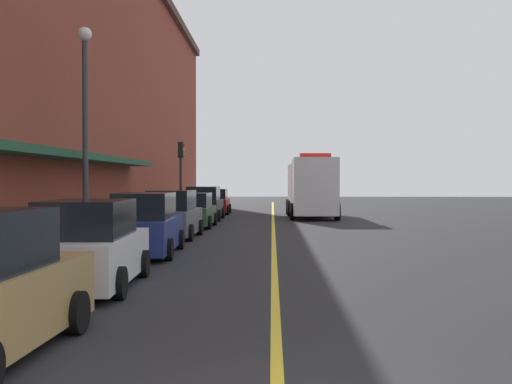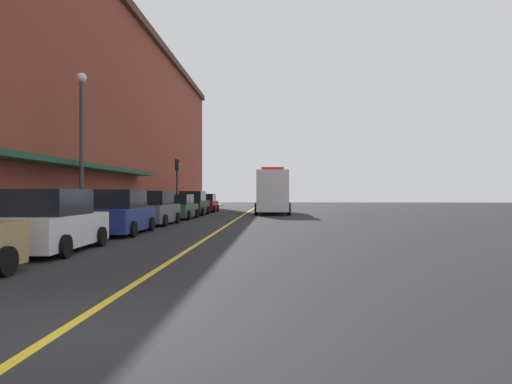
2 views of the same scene
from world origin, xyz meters
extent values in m
plane|color=#232326|center=(0.00, 25.00, 0.00)|extent=(112.00, 112.00, 0.00)
cube|color=gray|center=(-6.20, 25.00, 0.07)|extent=(2.40, 70.00, 0.15)
cube|color=gold|center=(0.00, 25.00, 0.00)|extent=(0.16, 70.00, 0.01)
cube|color=brown|center=(-13.53, 24.00, 7.40)|extent=(12.26, 64.00, 14.80)
cube|color=#19472D|center=(-6.85, 16.00, 3.10)|extent=(1.20, 22.40, 0.24)
cylinder|color=black|center=(-2.95, 3.73, 0.32)|extent=(0.24, 0.65, 0.64)
cube|color=silver|center=(-3.92, 7.81, 0.64)|extent=(1.95, 4.61, 0.93)
cube|color=black|center=(-3.91, 7.58, 1.48)|extent=(1.69, 2.56, 0.76)
cylinder|color=black|center=(-4.87, 9.18, 0.32)|extent=(0.24, 0.65, 0.64)
cylinder|color=black|center=(-3.07, 9.25, 0.32)|extent=(0.24, 0.65, 0.64)
cylinder|color=black|center=(-2.96, 6.43, 0.32)|extent=(0.24, 0.65, 0.64)
cube|color=navy|center=(-3.91, 13.81, 0.65)|extent=(1.90, 4.95, 0.94)
cube|color=black|center=(-3.90, 13.57, 1.51)|extent=(1.65, 2.75, 0.77)
cylinder|color=black|center=(-4.83, 15.29, 0.32)|extent=(0.24, 0.65, 0.64)
cylinder|color=black|center=(-3.09, 15.36, 0.32)|extent=(0.24, 0.65, 0.64)
cylinder|color=black|center=(-4.72, 12.26, 0.32)|extent=(0.24, 0.65, 0.64)
cylinder|color=black|center=(-2.98, 12.33, 0.32)|extent=(0.24, 0.65, 0.64)
cube|color=#595B60|center=(-3.96, 19.37, 0.64)|extent=(1.85, 4.37, 0.94)
cube|color=black|center=(-3.96, 19.15, 1.49)|extent=(1.63, 2.42, 0.77)
cylinder|color=black|center=(-4.81, 20.73, 0.32)|extent=(0.24, 0.65, 0.64)
cylinder|color=black|center=(-3.04, 20.69, 0.32)|extent=(0.24, 0.65, 0.64)
cylinder|color=black|center=(-4.87, 18.05, 0.32)|extent=(0.24, 0.65, 0.64)
cylinder|color=black|center=(-3.11, 18.00, 0.32)|extent=(0.24, 0.65, 0.64)
cube|color=#2D5133|center=(-3.90, 25.04, 0.58)|extent=(1.95, 4.29, 0.82)
cube|color=black|center=(-3.91, 24.83, 1.33)|extent=(1.73, 2.37, 0.67)
cylinder|color=black|center=(-4.83, 26.38, 0.32)|extent=(0.23, 0.64, 0.64)
cylinder|color=black|center=(-2.93, 26.35, 0.32)|extent=(0.23, 0.64, 0.64)
cylinder|color=black|center=(-4.88, 23.74, 0.32)|extent=(0.23, 0.64, 0.64)
cylinder|color=black|center=(-2.97, 23.71, 0.32)|extent=(0.23, 0.64, 0.64)
cube|color=black|center=(-3.95, 30.79, 0.65)|extent=(1.87, 4.65, 0.95)
cube|color=black|center=(-3.95, 30.55, 1.51)|extent=(1.68, 2.56, 0.78)
cylinder|color=black|center=(-4.89, 32.23, 0.32)|extent=(0.22, 0.64, 0.64)
cylinder|color=black|center=(-3.00, 32.22, 0.32)|extent=(0.22, 0.64, 0.64)
cylinder|color=black|center=(-4.90, 29.35, 0.32)|extent=(0.22, 0.64, 0.64)
cylinder|color=black|center=(-3.01, 29.34, 0.32)|extent=(0.22, 0.64, 0.64)
cube|color=maroon|center=(-3.92, 36.77, 0.59)|extent=(1.91, 4.17, 0.83)
cube|color=black|center=(-3.92, 36.56, 1.34)|extent=(1.70, 2.30, 0.68)
cylinder|color=black|center=(-4.88, 38.05, 0.32)|extent=(0.22, 0.64, 0.64)
cylinder|color=black|center=(-2.98, 38.06, 0.32)|extent=(0.22, 0.64, 0.64)
cylinder|color=black|center=(-4.86, 35.47, 0.32)|extent=(0.22, 0.64, 0.64)
cylinder|color=black|center=(-2.96, 35.48, 0.32)|extent=(0.22, 0.64, 0.64)
cube|color=silver|center=(2.36, 30.36, 1.91)|extent=(2.51, 2.48, 3.23)
cube|color=silver|center=(2.29, 34.89, 1.79)|extent=(2.56, 5.97, 2.97)
cube|color=red|center=(2.36, 30.36, 3.65)|extent=(1.74, 0.63, 0.24)
cylinder|color=black|center=(3.61, 30.47, 0.50)|extent=(0.31, 1.00, 1.00)
cylinder|color=black|center=(1.10, 30.43, 0.50)|extent=(0.31, 1.00, 1.00)
cylinder|color=black|center=(3.56, 34.17, 0.50)|extent=(0.31, 1.00, 1.00)
cylinder|color=black|center=(1.05, 34.13, 0.50)|extent=(0.31, 1.00, 1.00)
cylinder|color=black|center=(3.52, 36.57, 0.50)|extent=(0.31, 1.00, 1.00)
cylinder|color=black|center=(1.02, 36.53, 0.50)|extent=(0.31, 1.00, 1.00)
cylinder|color=#4C4C51|center=(-5.35, 33.07, 0.68)|extent=(0.07, 0.07, 1.05)
cube|color=black|center=(-5.35, 33.07, 1.34)|extent=(0.14, 0.18, 0.28)
cylinder|color=#4C4C51|center=(-5.35, 8.66, 0.68)|extent=(0.07, 0.07, 1.05)
cube|color=black|center=(-5.35, 8.66, 1.34)|extent=(0.14, 0.18, 0.28)
cylinder|color=#4C4C51|center=(-5.35, 24.21, 0.68)|extent=(0.07, 0.07, 1.05)
cube|color=black|center=(-5.35, 24.21, 1.34)|extent=(0.14, 0.18, 0.28)
cylinder|color=#33383D|center=(-5.95, 14.41, 3.40)|extent=(0.18, 0.18, 6.50)
sphere|color=white|center=(-5.95, 14.41, 6.87)|extent=(0.44, 0.44, 0.44)
cylinder|color=#232326|center=(-5.30, 30.90, 1.85)|extent=(0.14, 0.14, 3.40)
cube|color=black|center=(-5.30, 30.90, 4.00)|extent=(0.28, 0.36, 0.90)
sphere|color=red|center=(-5.14, 30.90, 4.30)|extent=(0.16, 0.16, 0.16)
sphere|color=gold|center=(-5.14, 30.90, 4.00)|extent=(0.16, 0.16, 0.16)
sphere|color=green|center=(-5.14, 30.90, 3.70)|extent=(0.16, 0.16, 0.16)
camera|label=1|loc=(-0.06, -5.62, 2.29)|focal=44.90mm
camera|label=2|loc=(2.74, -5.65, 1.75)|focal=32.40mm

